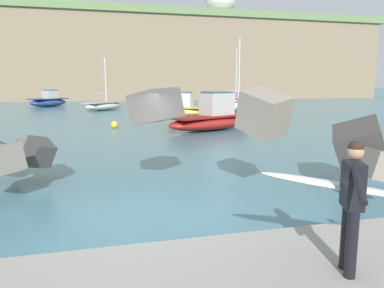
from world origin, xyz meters
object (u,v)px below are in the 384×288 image
(boat_far_centre, at_px, (237,102))
(surfer_with_board, at_px, (347,195))
(boat_near_centre, at_px, (49,101))
(boat_far_left, at_px, (182,109))
(station_building_central, at_px, (45,12))
(boat_mid_right, at_px, (242,105))
(boat_mid_centre, at_px, (104,106))
(station_building_east, at_px, (163,22))
(station_building_west, at_px, (59,7))
(boat_near_right, at_px, (212,118))
(mooring_buoy_inner, at_px, (114,125))

(boat_far_centre, bearing_deg, surfer_with_board, -109.30)
(boat_near_centre, relative_size, boat_far_left, 1.07)
(station_building_central, bearing_deg, boat_mid_right, -66.30)
(boat_mid_centre, xyz_separation_m, station_building_east, (15.41, 50.62, 16.96))
(boat_far_left, relative_size, station_building_west, 0.70)
(station_building_east, bearing_deg, boat_mid_right, -92.12)
(station_building_west, bearing_deg, boat_near_right, -77.95)
(boat_near_right, relative_size, station_building_central, 0.99)
(boat_far_left, bearing_deg, surfer_with_board, -98.10)
(boat_far_left, bearing_deg, station_building_east, 81.28)
(boat_near_right, xyz_separation_m, boat_far_left, (0.27, 9.39, -0.06))
(boat_far_centre, bearing_deg, station_building_east, 91.02)
(station_building_east, bearing_deg, boat_near_centre, -116.91)
(station_building_west, bearing_deg, station_building_east, 13.73)
(boat_far_left, distance_m, station_building_central, 65.20)
(boat_near_right, relative_size, mooring_buoy_inner, 14.62)
(surfer_with_board, relative_size, mooring_buoy_inner, 4.70)
(boat_near_right, relative_size, boat_mid_right, 0.90)
(surfer_with_board, bearing_deg, boat_mid_centre, 94.04)
(boat_mid_centre, height_order, station_building_east, station_building_east)
(surfer_with_board, relative_size, station_building_east, 0.25)
(boat_near_right, height_order, station_building_west, station_building_west)
(station_building_central, bearing_deg, mooring_buoy_inner, -80.25)
(boat_mid_centre, bearing_deg, boat_far_left, -56.05)
(boat_near_centre, distance_m, station_building_west, 41.35)
(surfer_with_board, distance_m, boat_far_left, 26.45)
(boat_mid_right, bearing_deg, boat_far_left, -149.25)
(surfer_with_board, height_order, station_building_east, station_building_east)
(station_building_east, bearing_deg, boat_mid_centre, -106.93)
(boat_mid_right, bearing_deg, station_building_east, 87.88)
(boat_near_centre, bearing_deg, boat_mid_right, -32.89)
(boat_near_right, bearing_deg, station_building_west, 102.05)
(boat_near_right, bearing_deg, boat_mid_right, 61.54)
(boat_far_left, xyz_separation_m, station_building_west, (-13.85, 54.24, 17.93))
(surfer_with_board, relative_size, boat_mid_centre, 0.39)
(boat_mid_centre, bearing_deg, boat_mid_right, -20.58)
(station_building_west, bearing_deg, boat_mid_centre, -80.38)
(surfer_with_board, relative_size, station_building_central, 0.32)
(boat_near_centre, distance_m, station_building_east, 50.94)
(boat_near_right, relative_size, boat_far_left, 1.37)
(boat_mid_right, distance_m, boat_far_left, 8.29)
(mooring_buoy_inner, bearing_deg, boat_far_left, 50.18)
(boat_near_centre, distance_m, mooring_buoy_inner, 24.97)
(surfer_with_board, distance_m, station_building_west, 82.87)
(boat_far_centre, bearing_deg, boat_near_centre, 170.18)
(mooring_buoy_inner, distance_m, station_building_west, 64.49)
(boat_near_centre, relative_size, boat_far_centre, 0.72)
(boat_near_centre, xyz_separation_m, station_building_west, (-1.27, 37.26, 17.89))
(boat_near_centre, bearing_deg, boat_near_right, -64.96)
(boat_near_centre, xyz_separation_m, boat_mid_right, (19.70, -12.74, -0.06))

